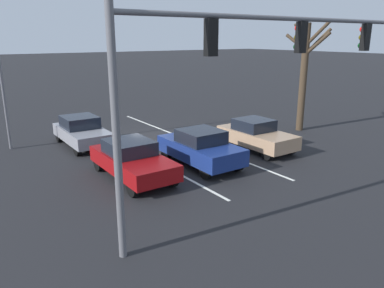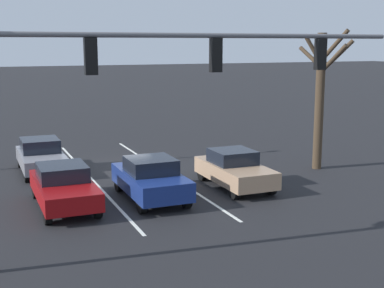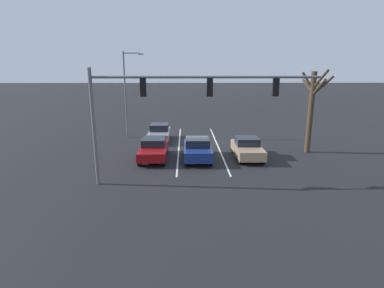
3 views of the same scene
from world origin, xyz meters
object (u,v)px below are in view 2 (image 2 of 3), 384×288
object	(u,v)px
car_navy_midlane_front	(151,179)
traffic_signal_gantry	(142,77)
bare_tree_near	(321,92)
car_tan_leftlane_front	(234,169)
car_maroon_rightlane_front	(64,186)
car_gray_rightlane_second	(41,156)

from	to	relation	value
car_navy_midlane_front	traffic_signal_gantry	bearing A→B (deg)	69.61
traffic_signal_gantry	bare_tree_near	xyz separation A→B (m)	(-10.53, -6.41, -1.27)
car_tan_leftlane_front	bare_tree_near	size ratio (longest dim) A/B	0.64
car_tan_leftlane_front	car_navy_midlane_front	xyz separation A→B (m)	(3.69, 0.34, 0.05)
car_maroon_rightlane_front	traffic_signal_gantry	world-z (taller)	traffic_signal_gantry
car_maroon_rightlane_front	car_tan_leftlane_front	bearing A→B (deg)	-179.45
car_navy_midlane_front	car_tan_leftlane_front	bearing A→B (deg)	-174.79
car_gray_rightlane_second	traffic_signal_gantry	bearing A→B (deg)	98.03
car_maroon_rightlane_front	car_gray_rightlane_second	size ratio (longest dim) A/B	1.06
car_maroon_rightlane_front	traffic_signal_gantry	bearing A→B (deg)	106.20
car_maroon_rightlane_front	car_gray_rightlane_second	world-z (taller)	car_gray_rightlane_second
car_maroon_rightlane_front	traffic_signal_gantry	distance (m)	6.57
car_navy_midlane_front	car_gray_rightlane_second	size ratio (longest dim) A/B	1.01
car_tan_leftlane_front	bare_tree_near	distance (m)	6.02
car_maroon_rightlane_front	car_gray_rightlane_second	bearing A→B (deg)	-89.30
bare_tree_near	car_maroon_rightlane_front	bearing A→B (deg)	7.05
car_navy_midlane_front	traffic_signal_gantry	size ratio (longest dim) A/B	0.34
car_gray_rightlane_second	bare_tree_near	bearing A→B (deg)	160.56
car_tan_leftlane_front	bare_tree_near	bearing A→B (deg)	-164.52
car_gray_rightlane_second	traffic_signal_gantry	world-z (taller)	traffic_signal_gantry
car_maroon_rightlane_front	traffic_signal_gantry	xyz separation A→B (m)	(-1.43, 4.93, 4.10)
car_gray_rightlane_second	car_tan_leftlane_front	bearing A→B (deg)	140.73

